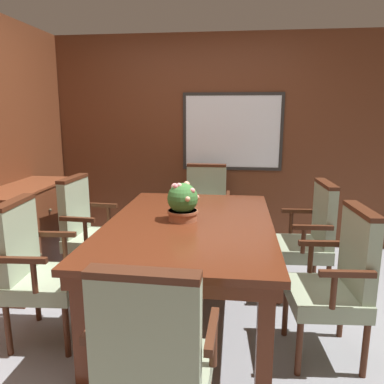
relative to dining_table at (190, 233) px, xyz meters
name	(u,v)px	position (x,y,z in m)	size (l,w,h in m)	color
ground_plane	(172,324)	(-0.12, -0.20, -0.67)	(14.00, 14.00, 0.00)	gray
wall_back	(198,142)	(-0.11, 1.72, 0.56)	(7.20, 0.08, 2.45)	#5B2D19
dining_table	(190,233)	(0.00, 0.00, 0.00)	(1.25, 1.93, 0.76)	#562614
chair_head_near	(153,361)	(0.01, -1.35, -0.13)	(0.54, 0.47, 1.01)	#472314
chair_left_near	(36,266)	(-1.02, -0.45, -0.13)	(0.49, 0.55, 1.01)	#472314
chair_head_far	(205,206)	(0.01, 1.32, -0.13)	(0.54, 0.46, 1.01)	#472314
chair_left_far	(87,227)	(-1.01, 0.44, -0.13)	(0.49, 0.55, 1.01)	#472314
chair_right_far	(309,235)	(0.99, 0.44, -0.13)	(0.48, 0.55, 1.01)	#472314
chair_right_near	(338,278)	(1.00, -0.42, -0.13)	(0.49, 0.56, 1.01)	#472314
potted_plant	(183,202)	(-0.06, 0.03, 0.23)	(0.24, 0.25, 0.30)	#9E5638
sideboard_cabinet	(29,234)	(-1.57, 0.41, -0.21)	(0.47, 1.07, 0.92)	brown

